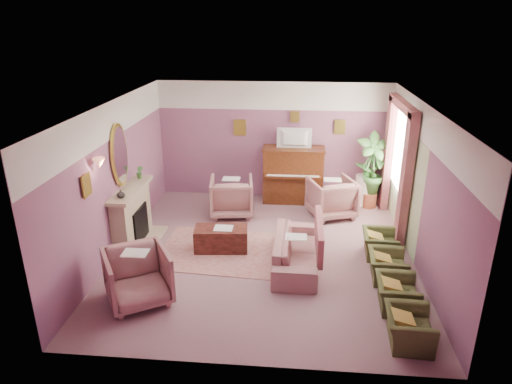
# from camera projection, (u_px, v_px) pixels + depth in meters

# --- Properties ---
(floor) EXTENTS (5.50, 6.00, 0.01)m
(floor) POSITION_uv_depth(u_px,v_px,m) (264.00, 253.00, 8.65)
(floor) COLOR #876169
(floor) RESTS_ON ground
(ceiling) EXTENTS (5.50, 6.00, 0.01)m
(ceiling) POSITION_uv_depth(u_px,v_px,m) (265.00, 105.00, 7.64)
(ceiling) COLOR white
(ceiling) RESTS_ON wall_back
(wall_back) EXTENTS (5.50, 0.02, 2.80)m
(wall_back) POSITION_uv_depth(u_px,v_px,m) (273.00, 141.00, 10.93)
(wall_back) COLOR #6F4C75
(wall_back) RESTS_ON floor
(wall_front) EXTENTS (5.50, 0.02, 2.80)m
(wall_front) POSITION_uv_depth(u_px,v_px,m) (246.00, 271.00, 5.36)
(wall_front) COLOR #6F4C75
(wall_front) RESTS_ON floor
(wall_left) EXTENTS (0.02, 6.00, 2.80)m
(wall_left) POSITION_uv_depth(u_px,v_px,m) (115.00, 179.00, 8.38)
(wall_left) COLOR #6F4C75
(wall_left) RESTS_ON floor
(wall_right) EXTENTS (0.02, 6.00, 2.80)m
(wall_right) POSITION_uv_depth(u_px,v_px,m) (422.00, 189.00, 7.92)
(wall_right) COLOR #6F4C75
(wall_right) RESTS_ON floor
(picture_rail_band) EXTENTS (5.50, 0.01, 0.65)m
(picture_rail_band) POSITION_uv_depth(u_px,v_px,m) (274.00, 96.00, 10.54)
(picture_rail_band) COLOR white
(picture_rail_band) RESTS_ON wall_back
(stripe_panel) EXTENTS (0.01, 3.00, 2.15)m
(stripe_panel) POSITION_uv_depth(u_px,v_px,m) (403.00, 181.00, 9.24)
(stripe_panel) COLOR #B4C694
(stripe_panel) RESTS_ON wall_right
(fireplace_surround) EXTENTS (0.30, 1.40, 1.10)m
(fireplace_surround) POSITION_uv_depth(u_px,v_px,m) (132.00, 217.00, 8.86)
(fireplace_surround) COLOR tan
(fireplace_surround) RESTS_ON floor
(fireplace_inset) EXTENTS (0.18, 0.72, 0.68)m
(fireplace_inset) POSITION_uv_depth(u_px,v_px,m) (138.00, 224.00, 8.90)
(fireplace_inset) COLOR black
(fireplace_inset) RESTS_ON floor
(fire_ember) EXTENTS (0.06, 0.54, 0.10)m
(fire_ember) POSITION_uv_depth(u_px,v_px,m) (140.00, 233.00, 8.96)
(fire_ember) COLOR #FF5600
(fire_ember) RESTS_ON floor
(mantel_shelf) EXTENTS (0.40, 1.55, 0.07)m
(mantel_shelf) POSITION_uv_depth(u_px,v_px,m) (130.00, 190.00, 8.65)
(mantel_shelf) COLOR tan
(mantel_shelf) RESTS_ON fireplace_surround
(hearth) EXTENTS (0.55, 1.50, 0.02)m
(hearth) POSITION_uv_depth(u_px,v_px,m) (144.00, 242.00, 9.03)
(hearth) COLOR tan
(hearth) RESTS_ON floor
(mirror_frame) EXTENTS (0.04, 0.72, 1.20)m
(mirror_frame) POSITION_uv_depth(u_px,v_px,m) (119.00, 155.00, 8.41)
(mirror_frame) COLOR gold
(mirror_frame) RESTS_ON wall_left
(mirror_glass) EXTENTS (0.01, 0.60, 1.06)m
(mirror_glass) POSITION_uv_depth(u_px,v_px,m) (121.00, 155.00, 8.41)
(mirror_glass) COLOR white
(mirror_glass) RESTS_ON wall_left
(sconce_shade) EXTENTS (0.20, 0.20, 0.16)m
(sconce_shade) POSITION_uv_depth(u_px,v_px,m) (99.00, 163.00, 7.37)
(sconce_shade) COLOR #FB976A
(sconce_shade) RESTS_ON wall_left
(piano) EXTENTS (1.40, 0.60, 1.30)m
(piano) POSITION_uv_depth(u_px,v_px,m) (293.00, 175.00, 10.86)
(piano) COLOR #49210F
(piano) RESTS_ON floor
(piano_keyshelf) EXTENTS (1.30, 0.12, 0.06)m
(piano_keyshelf) POSITION_uv_depth(u_px,v_px,m) (293.00, 177.00, 10.51)
(piano_keyshelf) COLOR #49210F
(piano_keyshelf) RESTS_ON piano
(piano_keys) EXTENTS (1.20, 0.08, 0.02)m
(piano_keys) POSITION_uv_depth(u_px,v_px,m) (293.00, 176.00, 10.50)
(piano_keys) COLOR silver
(piano_keys) RESTS_ON piano
(piano_top) EXTENTS (1.45, 0.65, 0.04)m
(piano_top) POSITION_uv_depth(u_px,v_px,m) (294.00, 149.00, 10.63)
(piano_top) COLOR #49210F
(piano_top) RESTS_ON piano
(television) EXTENTS (0.80, 0.12, 0.48)m
(television) POSITION_uv_depth(u_px,v_px,m) (294.00, 137.00, 10.48)
(television) COLOR black
(television) RESTS_ON piano
(print_back_left) EXTENTS (0.30, 0.03, 0.38)m
(print_back_left) POSITION_uv_depth(u_px,v_px,m) (240.00, 128.00, 10.85)
(print_back_left) COLOR gold
(print_back_left) RESTS_ON wall_back
(print_back_right) EXTENTS (0.26, 0.03, 0.34)m
(print_back_right) POSITION_uv_depth(u_px,v_px,m) (340.00, 127.00, 10.63)
(print_back_right) COLOR gold
(print_back_right) RESTS_ON wall_back
(print_back_mid) EXTENTS (0.22, 0.03, 0.26)m
(print_back_mid) POSITION_uv_depth(u_px,v_px,m) (295.00, 117.00, 10.64)
(print_back_mid) COLOR gold
(print_back_mid) RESTS_ON wall_back
(print_left_wall) EXTENTS (0.03, 0.28, 0.36)m
(print_left_wall) POSITION_uv_depth(u_px,v_px,m) (86.00, 185.00, 7.14)
(print_left_wall) COLOR gold
(print_left_wall) RESTS_ON wall_left
(window_blind) EXTENTS (0.03, 1.40, 1.80)m
(window_blind) POSITION_uv_depth(u_px,v_px,m) (402.00, 148.00, 9.25)
(window_blind) COLOR silver
(window_blind) RESTS_ON wall_right
(curtain_left) EXTENTS (0.16, 0.34, 2.60)m
(curtain_left) POSITION_uv_depth(u_px,v_px,m) (406.00, 181.00, 8.55)
(curtain_left) COLOR #954C52
(curtain_left) RESTS_ON floor
(curtain_right) EXTENTS (0.16, 0.34, 2.60)m
(curtain_right) POSITION_uv_depth(u_px,v_px,m) (388.00, 154.00, 10.26)
(curtain_right) COLOR #954C52
(curtain_right) RESTS_ON floor
(pelmet) EXTENTS (0.16, 2.20, 0.16)m
(pelmet) POSITION_uv_depth(u_px,v_px,m) (403.00, 105.00, 8.95)
(pelmet) COLOR #954C52
(pelmet) RESTS_ON wall_right
(mantel_plant) EXTENTS (0.16, 0.16, 0.28)m
(mantel_plant) POSITION_uv_depth(u_px,v_px,m) (140.00, 172.00, 9.10)
(mantel_plant) COLOR #3E7B36
(mantel_plant) RESTS_ON mantel_shelf
(mantel_vase) EXTENTS (0.16, 0.16, 0.16)m
(mantel_vase) POSITION_uv_depth(u_px,v_px,m) (121.00, 194.00, 8.14)
(mantel_vase) COLOR white
(mantel_vase) RESTS_ON mantel_shelf
(area_rug) EXTENTS (2.62, 1.98, 0.01)m
(area_rug) POSITION_uv_depth(u_px,v_px,m) (226.00, 251.00, 8.71)
(area_rug) COLOR #A56A64
(area_rug) RESTS_ON floor
(coffee_table) EXTENTS (1.04, 0.59, 0.45)m
(coffee_table) POSITION_uv_depth(u_px,v_px,m) (221.00, 239.00, 8.70)
(coffee_table) COLOR #411A13
(coffee_table) RESTS_ON floor
(table_paper) EXTENTS (0.35, 0.28, 0.01)m
(table_paper) POSITION_uv_depth(u_px,v_px,m) (223.00, 228.00, 8.62)
(table_paper) COLOR silver
(table_paper) RESTS_ON coffee_table
(sofa) EXTENTS (0.65, 1.94, 0.78)m
(sofa) POSITION_uv_depth(u_px,v_px,m) (296.00, 245.00, 8.11)
(sofa) COLOR #A1706F
(sofa) RESTS_ON floor
(sofa_throw) EXTENTS (0.10, 1.47, 0.54)m
(sofa_throw) POSITION_uv_depth(u_px,v_px,m) (319.00, 235.00, 8.00)
(sofa_throw) COLOR #954C52
(sofa_throw) RESTS_ON sofa
(floral_armchair_left) EXTENTS (0.92, 0.92, 0.96)m
(floral_armchair_left) POSITION_uv_depth(u_px,v_px,m) (232.00, 195.00, 10.16)
(floral_armchair_left) COLOR #A1706F
(floral_armchair_left) RESTS_ON floor
(floral_armchair_right) EXTENTS (0.92, 0.92, 0.96)m
(floral_armchair_right) POSITION_uv_depth(u_px,v_px,m) (332.00, 196.00, 10.10)
(floral_armchair_right) COLOR #A1706F
(floral_armchair_right) RESTS_ON floor
(floral_armchair_front) EXTENTS (0.92, 0.92, 0.96)m
(floral_armchair_front) POSITION_uv_depth(u_px,v_px,m) (138.00, 274.00, 7.02)
(floral_armchair_front) COLOR #A1706F
(floral_armchair_front) RESTS_ON floor
(olive_chair_a) EXTENTS (0.51, 0.72, 0.63)m
(olive_chair_a) POSITION_uv_depth(u_px,v_px,m) (409.00, 323.00, 6.17)
(olive_chair_a) COLOR #464E26
(olive_chair_a) RESTS_ON floor
(olive_chair_b) EXTENTS (0.51, 0.72, 0.63)m
(olive_chair_b) POSITION_uv_depth(u_px,v_px,m) (397.00, 290.00, 6.93)
(olive_chair_b) COLOR #464E26
(olive_chair_b) RESTS_ON floor
(olive_chair_c) EXTENTS (0.51, 0.72, 0.63)m
(olive_chair_c) POSITION_uv_depth(u_px,v_px,m) (387.00, 262.00, 7.69)
(olive_chair_c) COLOR #464E26
(olive_chair_c) RESTS_ON floor
(olive_chair_d) EXTENTS (0.51, 0.72, 0.63)m
(olive_chair_d) POSITION_uv_depth(u_px,v_px,m) (380.00, 240.00, 8.46)
(olive_chair_d) COLOR #464E26
(olive_chair_d) RESTS_ON floor
(side_table) EXTENTS (0.52, 0.52, 0.70)m
(side_table) POSITION_uv_depth(u_px,v_px,m) (366.00, 190.00, 10.79)
(side_table) COLOR white
(side_table) RESTS_ON floor
(side_plant_big) EXTENTS (0.30, 0.30, 0.34)m
(side_plant_big) POSITION_uv_depth(u_px,v_px,m) (368.00, 169.00, 10.60)
(side_plant_big) COLOR #3E7B36
(side_plant_big) RESTS_ON side_table
(side_plant_small) EXTENTS (0.16, 0.16, 0.28)m
(side_plant_small) POSITION_uv_depth(u_px,v_px,m) (374.00, 172.00, 10.51)
(side_plant_small) COLOR #3E7B36
(side_plant_small) RESTS_ON side_table
(palm_pot) EXTENTS (0.34, 0.34, 0.34)m
(palm_pot) POSITION_uv_depth(u_px,v_px,m) (369.00, 200.00, 10.69)
(palm_pot) COLOR brown
(palm_pot) RESTS_ON floor
(palm_plant) EXTENTS (0.76, 0.76, 1.44)m
(palm_plant) POSITION_uv_depth(u_px,v_px,m) (373.00, 164.00, 10.37)
(palm_plant) COLOR #3E7B36
(palm_plant) RESTS_ON palm_pot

